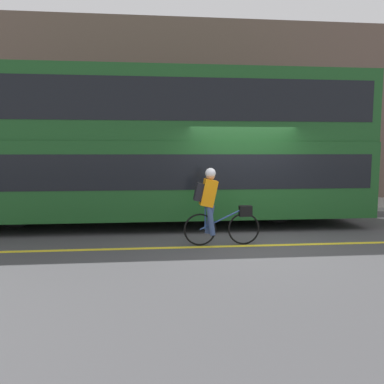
# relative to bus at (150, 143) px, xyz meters

# --- Properties ---
(ground_plane) EXTENTS (80.00, 80.00, 0.00)m
(ground_plane) POSITION_rel_bus_xyz_m (2.17, -2.27, -2.16)
(ground_plane) COLOR #424244
(road_center_line) EXTENTS (50.00, 0.14, 0.01)m
(road_center_line) POSITION_rel_bus_xyz_m (2.17, -2.46, -2.15)
(road_center_line) COLOR yellow
(road_center_line) RESTS_ON ground_plane
(sidewalk_curb) EXTENTS (60.00, 2.59, 0.12)m
(sidewalk_curb) POSITION_rel_bus_xyz_m (2.17, 2.83, -2.10)
(sidewalk_curb) COLOR gray
(sidewalk_curb) RESTS_ON ground_plane
(building_facade) EXTENTS (60.00, 0.30, 6.75)m
(building_facade) POSITION_rel_bus_xyz_m (2.17, 4.27, 1.22)
(building_facade) COLOR brown
(building_facade) RESTS_ON ground_plane
(bus) EXTENTS (11.06, 2.56, 3.89)m
(bus) POSITION_rel_bus_xyz_m (0.00, 0.00, 0.00)
(bus) COLOR black
(bus) RESTS_ON ground_plane
(cyclist_on_bike) EXTENTS (1.59, 0.32, 1.60)m
(cyclist_on_bike) POSITION_rel_bus_xyz_m (1.31, -2.33, -1.29)
(cyclist_on_bike) COLOR black
(cyclist_on_bike) RESTS_ON ground_plane
(trash_bin) EXTENTS (0.55, 0.55, 0.92)m
(trash_bin) POSITION_rel_bus_xyz_m (4.85, 2.70, -1.58)
(trash_bin) COLOR #194C23
(trash_bin) RESTS_ON sidewalk_curb
(street_sign_post) EXTENTS (0.36, 0.09, 2.45)m
(street_sign_post) POSITION_rel_bus_xyz_m (5.64, 2.69, -0.67)
(street_sign_post) COLOR #59595B
(street_sign_post) RESTS_ON sidewalk_curb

